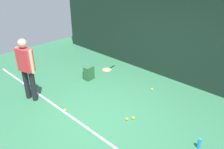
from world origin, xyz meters
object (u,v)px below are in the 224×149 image
(tennis_ball_near_player, at_px, (127,119))
(tennis_ball_by_fence, at_px, (65,110))
(tennis_ball_mid_court, at_px, (152,89))
(tennis_ball_far_left, at_px, (133,118))
(tennis_racket, at_px, (107,70))
(backpack, at_px, (89,73))
(water_bottle, at_px, (199,143))
(tennis_player, at_px, (26,66))

(tennis_ball_near_player, relative_size, tennis_ball_by_fence, 1.00)
(tennis_ball_mid_court, xyz_separation_m, tennis_ball_far_left, (0.46, -1.44, 0.00))
(tennis_ball_near_player, bearing_deg, tennis_racket, 144.34)
(backpack, relative_size, water_bottle, 1.85)
(tennis_ball_far_left, bearing_deg, tennis_ball_by_fence, -146.49)
(tennis_ball_far_left, bearing_deg, tennis_player, -154.63)
(tennis_player, relative_size, tennis_ball_mid_court, 25.76)
(tennis_ball_far_left, bearing_deg, tennis_ball_mid_court, 107.74)
(tennis_ball_by_fence, bearing_deg, tennis_racket, 111.53)
(tennis_racket, height_order, tennis_ball_near_player, tennis_ball_near_player)
(tennis_racket, bearing_deg, tennis_ball_mid_court, 79.09)
(tennis_racket, height_order, tennis_ball_far_left, tennis_ball_far_left)
(tennis_ball_near_player, bearing_deg, tennis_ball_mid_court, 103.61)
(tennis_ball_far_left, distance_m, water_bottle, 1.55)
(tennis_ball_by_fence, xyz_separation_m, tennis_ball_far_left, (1.43, 0.95, 0.00))
(backpack, bearing_deg, tennis_player, -13.02)
(tennis_ball_near_player, xyz_separation_m, tennis_ball_by_fence, (-1.35, -0.81, 0.00))
(tennis_ball_by_fence, xyz_separation_m, water_bottle, (2.97, 1.13, 0.09))
(backpack, bearing_deg, tennis_racket, 178.86)
(tennis_racket, bearing_deg, tennis_player, -11.30)
(tennis_ball_near_player, xyz_separation_m, water_bottle, (1.62, 0.32, 0.09))
(tennis_player, relative_size, tennis_ball_by_fence, 25.76)
(tennis_racket, bearing_deg, backpack, -3.34)
(tennis_player, height_order, tennis_ball_far_left, tennis_player)
(tennis_ball_by_fence, bearing_deg, tennis_ball_far_left, 33.51)
(backpack, bearing_deg, tennis_ball_near_player, 65.57)
(tennis_racket, relative_size, tennis_ball_mid_court, 9.56)
(water_bottle, bearing_deg, backpack, 173.48)
(backpack, relative_size, tennis_ball_far_left, 6.67)
(tennis_ball_by_fence, distance_m, water_bottle, 3.18)
(backpack, height_order, tennis_ball_mid_court, backpack)
(tennis_ball_by_fence, relative_size, water_bottle, 0.28)
(tennis_player, bearing_deg, tennis_ball_far_left, 9.50)
(backpack, relative_size, tennis_ball_mid_court, 6.67)
(tennis_ball_near_player, xyz_separation_m, tennis_ball_mid_court, (-0.38, 1.58, 0.00))
(tennis_ball_by_fence, relative_size, tennis_ball_far_left, 1.00)
(tennis_racket, bearing_deg, tennis_ball_near_player, 46.33)
(tennis_racket, xyz_separation_m, tennis_ball_by_fence, (0.98, -2.49, 0.02))
(tennis_player, bearing_deg, tennis_ball_by_fence, -2.46)
(tennis_racket, distance_m, tennis_ball_far_left, 2.86)
(tennis_racket, relative_size, backpack, 1.43)
(tennis_racket, distance_m, water_bottle, 4.18)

